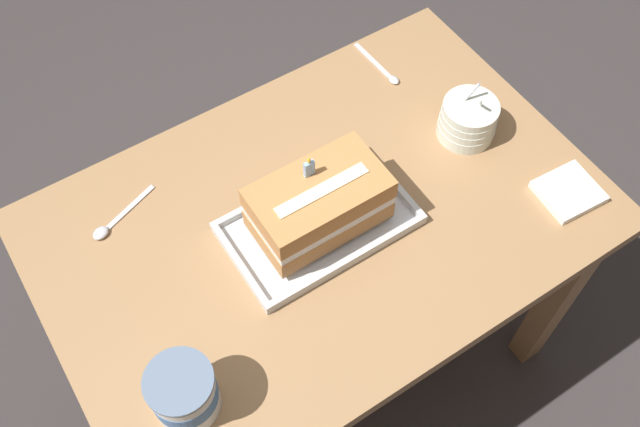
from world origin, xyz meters
The scene contains 9 objects.
ground_plane centered at (0.00, 0.00, 0.00)m, with size 8.00×8.00×0.00m, color #383333.
dining_table centered at (0.00, 0.00, 0.60)m, with size 1.08×0.72×0.71m.
foil_tray centered at (-0.01, -0.01, 0.71)m, with size 0.36×0.21×0.02m.
birthday_cake centered at (-0.01, -0.01, 0.79)m, with size 0.25×0.14×0.16m.
bowl_stack centered at (0.37, 0.01, 0.75)m, with size 0.12×0.12×0.13m.
ice_cream_tub centered at (-0.39, -0.19, 0.76)m, with size 0.11×0.11×0.12m.
serving_spoon_near_tray centered at (0.33, 0.24, 0.71)m, with size 0.02×0.15×0.01m.
serving_spoon_by_bowls centered at (-0.36, 0.20, 0.71)m, with size 0.15×0.07×0.01m.
napkin_pile centered at (0.44, -0.22, 0.71)m, with size 0.12×0.12×0.02m.
Camera 1 is at (-0.40, -0.62, 1.88)m, focal length 39.98 mm.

